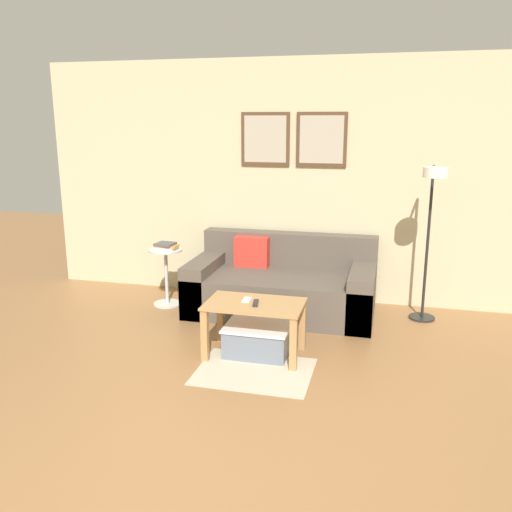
# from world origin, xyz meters

# --- Properties ---
(wall_back) EXTENTS (5.60, 0.09, 2.55)m
(wall_back) POSITION_xyz_m (0.00, 3.79, 1.28)
(wall_back) COLOR #C6BC93
(wall_back) RESTS_ON ground_plane
(area_rug) EXTENTS (0.90, 0.69, 0.01)m
(area_rug) POSITION_xyz_m (0.08, 1.84, 0.00)
(area_rug) COLOR #C1B299
(area_rug) RESTS_ON ground_plane
(couch) EXTENTS (1.85, 0.97, 0.75)m
(couch) POSITION_xyz_m (0.01, 3.28, 0.26)
(couch) COLOR brown
(couch) RESTS_ON ground_plane
(coffee_table) EXTENTS (0.81, 0.50, 0.46)m
(coffee_table) POSITION_xyz_m (0.00, 2.16, 0.35)
(coffee_table) COLOR #AD7F4C
(coffee_table) RESTS_ON ground_plane
(storage_bin) EXTENTS (0.55, 0.46, 0.25)m
(storage_bin) POSITION_xyz_m (0.02, 2.20, 0.13)
(storage_bin) COLOR slate
(storage_bin) RESTS_ON ground_plane
(floor_lamp) EXTENTS (0.25, 0.55, 1.52)m
(floor_lamp) POSITION_xyz_m (1.40, 3.19, 1.08)
(floor_lamp) COLOR black
(floor_lamp) RESTS_ON ground_plane
(side_table) EXTENTS (0.35, 0.35, 0.61)m
(side_table) POSITION_xyz_m (-1.22, 3.17, 0.36)
(side_table) COLOR silver
(side_table) RESTS_ON ground_plane
(book_stack) EXTENTS (0.26, 0.20, 0.07)m
(book_stack) POSITION_xyz_m (-1.23, 3.18, 0.64)
(book_stack) COLOR silver
(book_stack) RESTS_ON side_table
(remote_control) EXTENTS (0.06, 0.15, 0.02)m
(remote_control) POSITION_xyz_m (0.02, 2.13, 0.47)
(remote_control) COLOR #232328
(remote_control) RESTS_ON coffee_table
(cell_phone) EXTENTS (0.07, 0.14, 0.01)m
(cell_phone) POSITION_xyz_m (-0.08, 2.21, 0.46)
(cell_phone) COLOR silver
(cell_phone) RESTS_ON coffee_table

